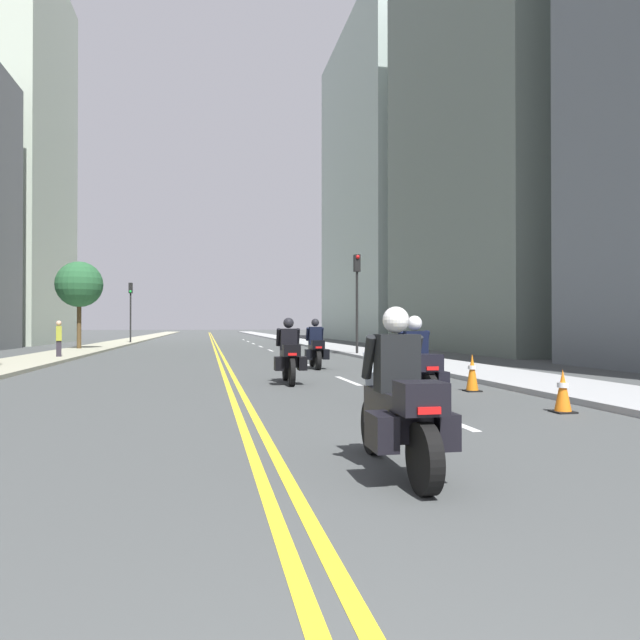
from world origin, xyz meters
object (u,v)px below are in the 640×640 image
object	(u,v)px
motorcycle_0	(399,407)
motorcycle_1	(417,369)
traffic_cone_0	(472,373)
motorcycle_2	(289,356)
traffic_cone_1	(563,391)
traffic_light_near	(357,286)
pedestrian_2	(59,339)
traffic_light_far	(131,302)
motorcycle_3	(316,349)
street_tree_0	(79,285)

from	to	relation	value
motorcycle_0	motorcycle_1	world-z (taller)	motorcycle_0
motorcycle_0	traffic_cone_0	distance (m)	7.34
motorcycle_2	traffic_cone_1	xyz separation A→B (m)	(3.73, -5.48, -0.32)
motorcycle_0	traffic_light_near	xyz separation A→B (m)	(5.10, 20.74, 2.63)
motorcycle_1	pedestrian_2	bearing A→B (deg)	122.33
motorcycle_0	traffic_light_far	distance (m)	41.35
motorcycle_0	motorcycle_3	size ratio (longest dim) A/B	1.04
motorcycle_3	pedestrian_2	size ratio (longest dim) A/B	1.30
motorcycle_0	traffic_light_near	distance (m)	21.52
motorcycle_3	pedestrian_2	world-z (taller)	motorcycle_3
traffic_cone_1	street_tree_0	size ratio (longest dim) A/B	0.14
motorcycle_2	motorcycle_3	world-z (taller)	motorcycle_3
motorcycle_1	traffic_light_near	xyz separation A→B (m)	(3.35, 16.58, 2.61)
traffic_light_near	motorcycle_0	bearing A→B (deg)	-103.82
traffic_cone_1	traffic_light_near	distance (m)	17.84
motorcycle_0	traffic_cone_1	world-z (taller)	motorcycle_0
motorcycle_3	traffic_cone_0	world-z (taller)	motorcycle_3
motorcycle_0	traffic_cone_0	world-z (taller)	motorcycle_0
traffic_cone_1	pedestrian_2	xyz separation A→B (m)	(-11.76, 17.24, 0.48)
motorcycle_2	traffic_light_near	distance (m)	13.30
motorcycle_0	traffic_light_far	world-z (taller)	traffic_light_far
motorcycle_3	traffic_cone_0	size ratio (longest dim) A/B	2.56
traffic_light_near	street_tree_0	size ratio (longest dim) A/B	0.94
traffic_light_far	traffic_cone_1	bearing A→B (deg)	-73.06
motorcycle_0	traffic_cone_1	size ratio (longest dim) A/B	3.07
motorcycle_2	street_tree_0	world-z (taller)	street_tree_0
pedestrian_2	traffic_light_far	bearing A→B (deg)	-14.89
traffic_cone_0	traffic_cone_1	xyz separation A→B (m)	(0.09, -3.08, -0.05)
traffic_cone_0	traffic_light_near	world-z (taller)	traffic_light_near
traffic_cone_0	traffic_cone_1	world-z (taller)	traffic_cone_0
pedestrian_2	motorcycle_2	bearing A→B (deg)	-159.50
traffic_cone_1	traffic_light_near	size ratio (longest dim) A/B	0.15
motorcycle_3	motorcycle_1	bearing A→B (deg)	-86.85
motorcycle_3	traffic_light_far	size ratio (longest dim) A/B	0.45
motorcycle_1	motorcycle_3	bearing A→B (deg)	91.94
motorcycle_1	pedestrian_2	distance (m)	18.89
motorcycle_2	traffic_light_far	xyz separation A→B (m)	(-7.66, 31.92, 2.54)
motorcycle_2	pedestrian_2	xyz separation A→B (m)	(-8.03, 11.76, 0.16)
motorcycle_1	pedestrian_2	world-z (taller)	pedestrian_2
motorcycle_1	street_tree_0	world-z (taller)	street_tree_0
traffic_light_near	pedestrian_2	size ratio (longest dim) A/B	2.92
motorcycle_2	traffic_cone_0	bearing A→B (deg)	-31.55
motorcycle_2	pedestrian_2	size ratio (longest dim) A/B	1.33
motorcycle_1	traffic_light_far	bearing A→B (deg)	105.98
motorcycle_3	traffic_light_far	xyz separation A→B (m)	(-9.21, 27.24, 2.56)
traffic_light_far	pedestrian_2	bearing A→B (deg)	-91.06
motorcycle_0	pedestrian_2	world-z (taller)	pedestrian_2
traffic_cone_1	traffic_light_far	distance (m)	39.20
motorcycle_1	traffic_light_far	distance (m)	37.66
pedestrian_2	motorcycle_1	bearing A→B (deg)	-163.24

